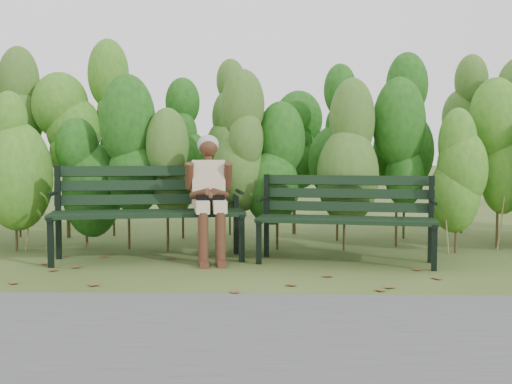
{
  "coord_description": "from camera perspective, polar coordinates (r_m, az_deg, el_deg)",
  "views": [
    {
      "loc": [
        0.18,
        -5.68,
        1.17
      ],
      "look_at": [
        0.0,
        0.35,
        0.75
      ],
      "focal_mm": 42.0,
      "sensor_mm": 36.0,
      "label": 1
    }
  ],
  "objects": [
    {
      "name": "seated_woman",
      "position": [
        6.35,
        -4.47,
        0.36
      ],
      "size": [
        0.53,
        0.77,
        1.34
      ],
      "color": "#C3B08F",
      "rests_on": "ground"
    },
    {
      "name": "leaf_litter",
      "position": [
        5.66,
        1.47,
        -7.93
      ],
      "size": [
        5.66,
        2.06,
        0.01
      ],
      "color": "brown",
      "rests_on": "ground"
    },
    {
      "name": "ground",
      "position": [
        5.8,
        -0.1,
        -7.65
      ],
      "size": [
        80.0,
        80.0,
        0.0
      ],
      "primitive_type": "plane",
      "color": "#354617"
    },
    {
      "name": "bench_right",
      "position": [
        6.34,
        8.56,
        -1.8
      ],
      "size": [
        1.89,
        0.89,
        0.91
      ],
      "color": "black",
      "rests_on": "ground"
    },
    {
      "name": "footpath",
      "position": [
        3.67,
        -1.21,
        -14.53
      ],
      "size": [
        60.0,
        2.5,
        0.01
      ],
      "primitive_type": "cube",
      "color": "#474749",
      "rests_on": "ground"
    },
    {
      "name": "bench_left",
      "position": [
        6.54,
        -10.18,
        -1.13
      ],
      "size": [
        2.1,
        1.02,
        1.01
      ],
      "color": "black",
      "rests_on": "ground"
    },
    {
      "name": "hedge_band",
      "position": [
        7.54,
        0.34,
        4.66
      ],
      "size": [
        11.04,
        1.67,
        2.42
      ],
      "color": "#47381E",
      "rests_on": "ground"
    }
  ]
}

